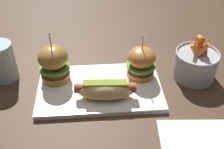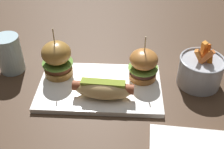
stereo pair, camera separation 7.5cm
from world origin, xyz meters
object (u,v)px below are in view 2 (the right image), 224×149
Objects in this scene: platter_main at (100,87)px; water_glass at (10,54)px; fries_bucket at (200,71)px; slider_right at (143,65)px; hot_dog at (103,89)px; slider_left at (57,59)px.

platter_main is 2.97× the size of water_glass.
fries_bucket is (0.28, 0.04, 0.04)m from platter_main.
platter_main is 0.29m from water_glass.
platter_main is at bearing -160.82° from slider_right.
fries_bucket is at bearing 8.66° from platter_main.
hot_dog is 0.16m from slider_left.
slider_left is at bearing 178.89° from slider_right.
slider_left is at bearing -12.10° from water_glass.
slider_right is at bearing 19.18° from platter_main.
slider_left is at bearing 179.48° from fries_bucket.
slider_right is at bearing -1.11° from slider_left.
slider_right reaches higher than hot_dog.
slider_left reaches higher than slider_right.
slider_right is 1.03× the size of fries_bucket.
water_glass is (-0.39, 0.04, -0.00)m from slider_right.
fries_bucket is (0.40, -0.00, -0.02)m from slider_left.
slider_right is 0.16m from fries_bucket.
fries_bucket is 1.15× the size of water_glass.
platter_main is 0.28m from fries_bucket.
fries_bucket reaches higher than water_glass.
platter_main is at bearing -20.59° from slider_left.
slider_right is (0.24, -0.00, -0.01)m from slider_left.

